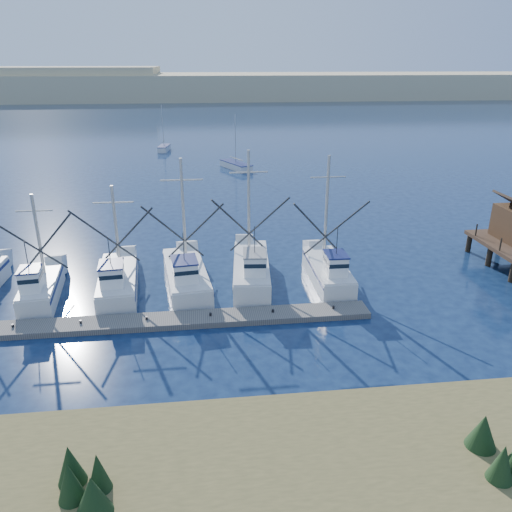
{
  "coord_description": "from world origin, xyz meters",
  "views": [
    {
      "loc": [
        -4.39,
        -23.08,
        15.5
      ],
      "look_at": [
        -0.76,
        8.0,
        3.2
      ],
      "focal_mm": 35.0,
      "sensor_mm": 36.0,
      "label": 1
    }
  ],
  "objects": [
    {
      "name": "ground",
      "position": [
        0.0,
        0.0,
        0.0
      ],
      "size": [
        500.0,
        500.0,
        0.0
      ],
      "primitive_type": "plane",
      "color": "#0C1936",
      "rests_on": "ground"
    },
    {
      "name": "sailboat_far",
      "position": [
        -10.45,
        70.37,
        0.51
      ],
      "size": [
        2.17,
        4.85,
        8.1
      ],
      "rotation": [
        0.0,
        0.0,
        -0.13
      ],
      "color": "silver",
      "rests_on": "ground"
    },
    {
      "name": "trawler_fleet",
      "position": [
        -7.57,
        10.15,
        0.96
      ],
      "size": [
        27.88,
        9.05,
        9.59
      ],
      "color": "silver",
      "rests_on": "ground"
    },
    {
      "name": "dune_ridge",
      "position": [
        0.0,
        210.0,
        5.0
      ],
      "size": [
        360.0,
        60.0,
        10.0
      ],
      "primitive_type": "cube",
      "color": "tan",
      "rests_on": "ground"
    },
    {
      "name": "sailboat_near",
      "position": [
        1.37,
        52.78,
        0.48
      ],
      "size": [
        4.67,
        7.08,
        8.1
      ],
      "rotation": [
        0.0,
        0.0,
        0.43
      ],
      "color": "silver",
      "rests_on": "ground"
    },
    {
      "name": "floating_dock",
      "position": [
        -8.0,
        5.12,
        0.19
      ],
      "size": [
        28.5,
        2.04,
        0.38
      ],
      "primitive_type": "cube",
      "rotation": [
        0.0,
        0.0,
        0.01
      ],
      "color": "#68635D",
      "rests_on": "ground"
    }
  ]
}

